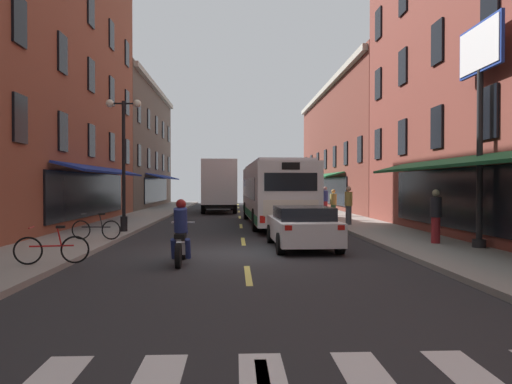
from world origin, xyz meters
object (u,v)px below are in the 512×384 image
Objects in this scene: billboard_sign at (480,80)px; pedestrian_mid at (436,215)px; sedan_near at (220,199)px; street_lamp_twin at (124,158)px; bicycle_mid at (52,249)px; bicycle_near at (96,229)px; pedestrian_far at (333,204)px; transit_bus at (274,192)px; box_truck at (219,186)px; motorcycle_rider at (181,236)px; pedestrian_rear at (349,205)px; sedan_mid at (302,227)px; pedestrian_near at (325,200)px.

pedestrian_mid is at bearing 128.23° from billboard_sign.
street_lamp_twin reaches higher than sedan_near.
billboard_sign reaches higher than bicycle_mid.
bicycle_near is (-3.38, -28.82, -0.17)m from sedan_near.
pedestrian_far is 0.31× the size of street_lamp_twin.
transit_bus is 10.29m from pedestrian_mid.
box_truck is 9.97m from sedan_near.
pedestrian_mid is at bearing -75.48° from sedan_near.
box_truck is (-8.53, 21.57, -3.22)m from billboard_sign.
billboard_sign reaches higher than motorcycle_rider.
box_truck is 1.81× the size of sedan_near.
pedestrian_far is 3.45m from pedestrian_rear.
sedan_near is at bearing -174.54° from pedestrian_mid.
transit_bus is 21.41m from sedan_near.
transit_bus reaches higher than bicycle_near.
box_truck is 1.85× the size of sedan_mid.
transit_bus reaches higher than pedestrian_mid.
transit_bus is 14.43m from bicycle_mid.
sedan_mid is 4.33m from pedestrian_mid.
motorcycle_rider is at bearing 146.50° from pedestrian_rear.
sedan_near is at bearing 83.14° from street_lamp_twin.
billboard_sign reaches higher than box_truck.
sedan_mid is at bearing -83.34° from sedan_near.
pedestrian_rear is at bearing 48.92° from bicycle_mid.
motorcycle_rider is at bearing -140.25° from sedan_mid.
billboard_sign reaches higher than sedan_mid.
pedestrian_near is (9.93, 18.33, 0.58)m from bicycle_mid.
transit_bus reaches higher than motorcycle_rider.
bicycle_near is 1.05× the size of pedestrian_far.
street_lamp_twin is (-10.97, 4.50, 2.06)m from pedestrian_mid.
box_truck is 4.54× the size of pedestrian_mid.
street_lamp_twin is at bearing -143.82° from transit_bus.
motorcycle_rider is 1.27× the size of pedestrian_far.
pedestrian_near is at bearing 174.41° from pedestrian_mid.
transit_bus is 6.65× the size of pedestrian_rear.
motorcycle_rider is at bearing -78.59° from pedestrian_mid.
sedan_mid is 2.41× the size of pedestrian_near.
pedestrian_far is at bearing 48.01° from pedestrian_near.
transit_bus is (-5.38, 10.34, -3.53)m from billboard_sign.
bicycle_near is (-3.40, 4.47, -0.21)m from motorcycle_rider.
box_truck reaches higher than transit_bus.
bicycle_mid is 17.56m from pedestrian_far.
bicycle_near is at bearing 13.15° from pedestrian_near.
billboard_sign is 3.79× the size of pedestrian_near.
pedestrian_rear is (3.24, 7.47, 0.39)m from sedan_mid.
street_lamp_twin is at bearing -96.86° from sedan_near.
pedestrian_far is at bearing 33.09° from street_lamp_twin.
sedan_mid is at bearing -88.83° from transit_bus.
street_lamp_twin is at bearing 106.26° from pedestrian_rear.
sedan_mid is at bearing -34.09° from street_lamp_twin.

